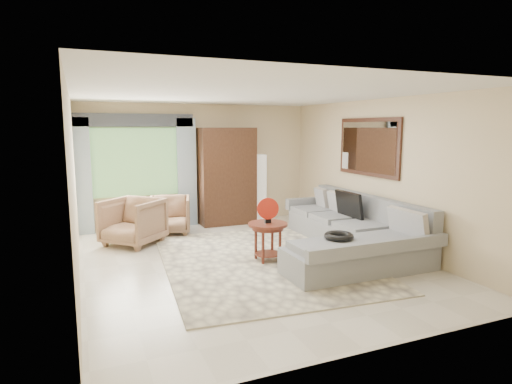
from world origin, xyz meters
name	(u,v)px	position (x,y,z in m)	size (l,w,h in m)	color
ground	(250,261)	(0.00, 0.00, 0.00)	(6.00, 6.00, 0.00)	silver
area_rug	(261,260)	(0.17, -0.06, 0.01)	(3.00, 4.00, 0.02)	beige
sectional_sofa	(351,236)	(1.78, -0.18, 0.28)	(2.30, 3.46, 0.90)	gray
tv_screen	(349,205)	(2.05, 0.30, 0.72)	(0.06, 0.74, 0.48)	black
garden_hose	(339,236)	(1.00, -0.98, 0.55)	(0.43, 0.43, 0.09)	black
coffee_table	(268,241)	(0.26, -0.10, 0.33)	(0.62, 0.62, 0.62)	#522116
red_disc	(268,209)	(0.26, -0.10, 0.85)	(0.34, 0.34, 0.03)	#B02011
armchair_left	(133,222)	(-1.58, 1.74, 0.42)	(0.90, 0.93, 0.84)	#8F6D4E
armchair_right	(169,215)	(-0.81, 2.30, 0.37)	(0.80, 0.82, 0.75)	#856448
potted_plant	(114,223)	(-1.87, 2.42, 0.27)	(0.49, 0.43, 0.55)	#999999
armoire	(227,176)	(0.55, 2.72, 1.05)	(1.20, 0.55, 2.10)	#331B11
floor_lamp	(260,188)	(1.35, 2.78, 0.75)	(0.24, 0.24, 1.50)	silver
window	(135,162)	(-1.35, 2.97, 1.40)	(1.80, 0.04, 1.40)	#669E59
curtain_left	(81,177)	(-2.40, 2.88, 1.15)	(0.40, 0.08, 2.30)	#9EB7CC
curtain_right	(187,173)	(-0.30, 2.88, 1.15)	(0.40, 0.08, 2.30)	#9EB7CC
valance	(134,120)	(-1.35, 2.90, 2.25)	(2.40, 0.12, 0.26)	#1E232D
wall_mirror	(368,147)	(2.46, 0.35, 1.75)	(0.05, 1.70, 1.05)	black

